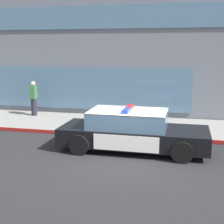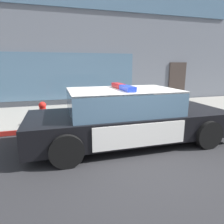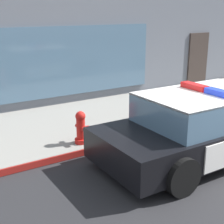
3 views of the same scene
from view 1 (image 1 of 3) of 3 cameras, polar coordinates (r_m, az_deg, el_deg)
ground at (r=10.21m, az=2.29°, el=-8.42°), size 48.00×48.00×0.00m
sidewalk at (r=14.05m, az=5.37°, el=-2.59°), size 48.00×3.48×0.15m
curb_red_paint at (r=12.37m, az=4.29°, el=-4.51°), size 28.80×0.04×0.14m
storefront_building at (r=20.29m, az=2.72°, el=11.26°), size 22.08×9.41×6.83m
police_cruiser at (r=10.93m, az=3.60°, el=-3.36°), size 5.03×2.09×1.49m
fire_hydrant at (r=13.04m, az=-4.44°, el=-1.75°), size 0.34×0.39×0.73m
pedestrian_on_sidewalk at (r=16.25m, az=-13.88°, el=2.41°), size 0.28×0.41×1.71m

